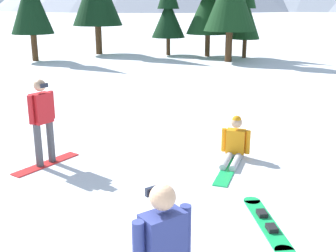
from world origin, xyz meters
The scene contains 6 objects.
snowboarder_midground centered at (-3.32, 3.91, 0.96)m, with size 0.62×1.60×1.81m.
snowboarder_background centered at (0.26, 5.65, 0.32)m, with size 0.63×1.81×0.94m.
loose_snowboard_near_left centered at (1.38, 3.14, 0.02)m, with size 1.10×1.72×0.09m.
pine_tree_short centered at (-8.17, 22.73, 2.77)m, with size 2.14×2.14×5.09m.
pine_tree_broad centered at (-5.63, 23.03, 3.45)m, with size 2.72×2.72×6.32m.
pine_tree_leaning centered at (-3.32, 23.21, 2.81)m, with size 1.76×1.76×5.16m.
Camera 1 is at (2.14, -2.77, 3.26)m, focal length 44.99 mm.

